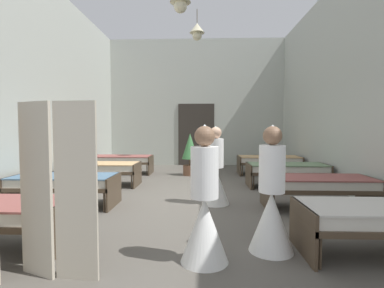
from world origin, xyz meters
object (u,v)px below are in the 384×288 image
Objects in this scene: bed_left_row_1 at (64,183)px; bed_right_row_3 at (269,161)px; bed_right_row_2 at (287,169)px; nurse_far_aisle at (271,207)px; nurse_near_aisle at (216,177)px; potted_plant at (190,152)px; bed_left_row_3 at (122,160)px; bed_right_row_1 at (318,184)px; nurse_mid_aisle at (204,213)px; bed_left_row_2 at (101,168)px; privacy_screen at (34,191)px.

bed_left_row_1 is 1.00× the size of bed_right_row_3.
bed_right_row_2 is 1.90m from bed_right_row_3.
nurse_far_aisle is at bearing -108.77° from bed_right_row_2.
nurse_near_aisle is at bearing -117.12° from bed_right_row_3.
nurse_near_aisle is at bearing -79.31° from potted_plant.
bed_left_row_1 is 2.82m from nurse_near_aisle.
bed_left_row_3 is 2.21m from potted_plant.
bed_right_row_2 is at bearing 170.97° from nurse_near_aisle.
nurse_mid_aisle is at bearing -133.99° from bed_right_row_1.
bed_left_row_1 is at bearing -157.72° from bed_right_row_2.
nurse_far_aisle is (-1.27, -1.83, 0.09)m from bed_right_row_1.
bed_right_row_2 is at bearing 22.28° from bed_left_row_1.
nurse_near_aisle reaches higher than bed_left_row_2.
nurse_mid_aisle is 0.84m from nurse_far_aisle.
bed_right_row_2 is 2.47m from nurse_near_aisle.
bed_left_row_2 is at bearing -142.40° from potted_plant.
nurse_near_aisle is (-1.83, -3.56, 0.09)m from bed_right_row_3.
nurse_mid_aisle is 5.73m from potted_plant.
bed_right_row_3 is at bearing 5.12° from potted_plant.
nurse_near_aisle is 0.87× the size of privacy_screen.
potted_plant is 0.76× the size of privacy_screen.
bed_left_row_1 is at bearing -46.58° from nurse_near_aisle.
bed_left_row_1 is 5.01m from bed_right_row_2.
bed_left_row_3 is at bearing 68.99° from nurse_mid_aisle.
bed_left_row_2 is 1.00× the size of bed_right_row_2.
potted_plant is at bearing 58.64° from bed_left_row_1.
privacy_screen is (-3.69, -4.42, 0.41)m from bed_right_row_2.
bed_right_row_3 is 1.28× the size of nurse_mid_aisle.
bed_left_row_1 is at bearing -90.00° from bed_left_row_3.
nurse_near_aisle is at bearing 78.44° from privacy_screen.
potted_plant is (-0.63, 3.34, 0.20)m from nurse_near_aisle.
bed_left_row_1 is 1.00× the size of bed_right_row_1.
bed_right_row_2 is at bearing -22.28° from bed_left_row_3.
bed_right_row_2 is 1.00× the size of bed_left_row_3.
potted_plant is (2.18, 1.68, 0.29)m from bed_left_row_2.
bed_left_row_2 is 5.03m from nurse_far_aisle.
privacy_screen reaches higher than potted_plant.
bed_left_row_1 is 1.00× the size of bed_left_row_2.
bed_left_row_1 is 3.80m from bed_left_row_3.
bed_left_row_3 is 1.28× the size of nurse_far_aisle.
bed_left_row_1 is 3.35m from nurse_mid_aisle.
nurse_far_aisle is 5.54m from potted_plant.
nurse_near_aisle is 2.14m from nurse_far_aisle.
bed_right_row_3 is 1.28× the size of nurse_near_aisle.
privacy_screen reaches higher than bed_right_row_3.
nurse_near_aisle reaches higher than bed_left_row_1.
bed_right_row_1 is at bearing -39.33° from bed_left_row_3.
bed_right_row_2 is (0.00, 1.90, 0.00)m from bed_right_row_1.
bed_right_row_2 is 1.28× the size of nurse_mid_aisle.
nurse_near_aisle reaches higher than bed_right_row_3.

